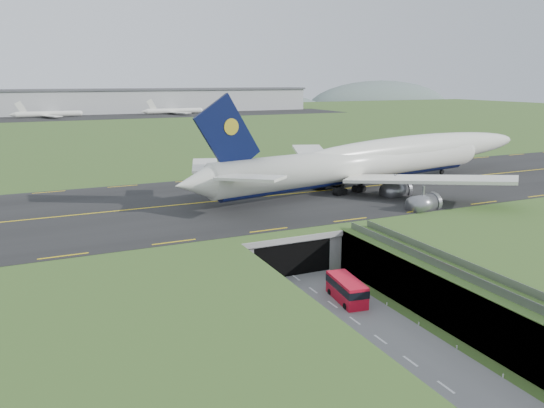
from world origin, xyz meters
name	(u,v)px	position (x,y,z in m)	size (l,w,h in m)	color
ground	(321,297)	(0.00, 0.00, 0.00)	(900.00, 900.00, 0.00)	#3E6227
airfield_deck	(321,276)	(0.00, 0.00, 3.00)	(800.00, 800.00, 6.00)	gray
trench_road	(352,320)	(0.00, -7.50, 0.10)	(12.00, 75.00, 0.20)	slate
taxiway	(231,200)	(0.00, 33.00, 6.09)	(800.00, 44.00, 0.18)	black
tunnel_portal	(268,238)	(0.00, 16.71, 3.33)	(17.00, 22.30, 6.00)	gray
guideway	(505,299)	(11.00, -19.11, 5.32)	(3.00, 53.00, 7.05)	#A8A8A3
jumbo_jet	(381,159)	(33.39, 33.81, 11.37)	(92.89, 59.38, 19.97)	white
shuttle_tram	(347,290)	(2.29, -2.56, 1.63)	(3.61, 7.51, 2.96)	red
cargo_terminal	(83,101)	(-0.17, 299.41, 13.96)	(320.00, 67.00, 15.60)	#B2B2B2
distant_hills	(146,115)	(64.38, 430.00, -4.00)	(700.00, 91.00, 60.00)	slate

